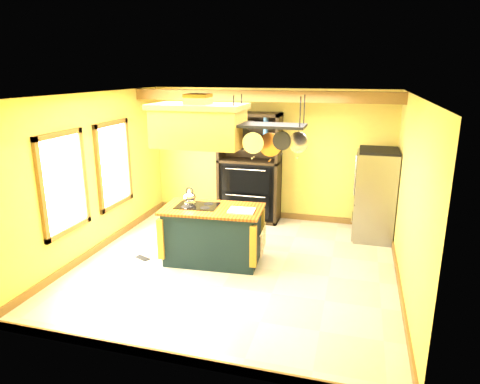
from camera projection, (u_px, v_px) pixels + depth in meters
The scene contains 15 objects.
floor at pixel (236, 265), 6.92m from camera, with size 5.00×5.00×0.00m, color beige.
ceiling at pixel (236, 95), 6.18m from camera, with size 5.00×5.00×0.00m, color white.
wall_back at pixel (269, 155), 8.87m from camera, with size 5.00×0.02×2.70m, color gold.
wall_front at pixel (166, 247), 4.24m from camera, with size 5.00×0.02×2.70m, color gold.
wall_left at pixel (94, 174), 7.20m from camera, with size 0.02×5.00×2.70m, color gold.
wall_right at pixel (409, 197), 5.91m from camera, with size 0.02×5.00×2.70m, color gold.
ceiling_beam at pixel (262, 96), 7.79m from camera, with size 5.00×0.15×0.20m, color olive.
window_near at pixel (64, 183), 6.44m from camera, with size 0.06×1.06×1.56m.
window_far at pixel (114, 164), 7.73m from camera, with size 0.06×1.06×1.56m.
kitchen_island at pixel (213, 234), 6.97m from camera, with size 1.66×1.00×1.11m.
range_hood at pixel (199, 124), 6.53m from camera, with size 1.44×0.81×0.80m.
pot_rack at pixel (269, 132), 6.28m from camera, with size 1.14×0.53×0.92m.
refrigerator at pixel (375, 197), 7.87m from camera, with size 0.71×0.84×1.64m.
hutch at pixel (250, 179), 8.87m from camera, with size 1.26×0.58×2.24m.
floor_register at pixel (142, 258), 7.18m from camera, with size 0.28×0.12×0.01m, color black.
Camera 1 is at (1.76, -6.08, 3.04)m, focal length 32.00 mm.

